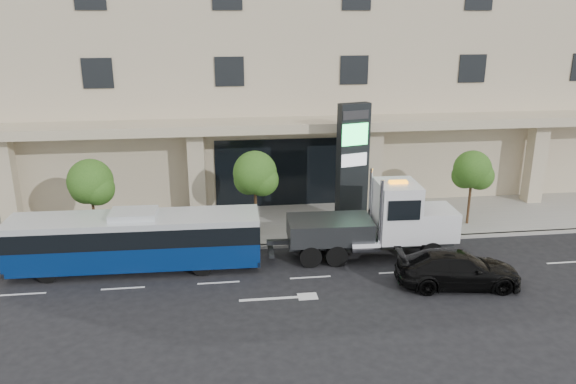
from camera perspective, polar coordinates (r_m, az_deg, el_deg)
name	(u,v)px	position (r m, az deg, el deg)	size (l,w,h in m)	color
ground	(305,263)	(26.21, 1.73, -7.22)	(120.00, 120.00, 0.00)	black
sidewalk	(291,223)	(30.74, 0.27, -3.21)	(120.00, 6.00, 0.15)	gray
curb	(299,245)	(27.98, 1.09, -5.38)	(120.00, 0.30, 0.15)	gray
convention_center	(270,30)	(39.09, -1.83, 16.11)	(60.00, 17.60, 20.00)	#BCAA8D
tree_left	(91,185)	(28.85, -19.37, 0.71)	(2.27, 2.20, 4.22)	#422B19
tree_mid	(256,176)	(28.21, -3.32, 1.65)	(2.28, 2.20, 4.38)	#422B19
tree_right	(473,172)	(31.22, 18.25, 1.93)	(2.10, 2.00, 4.04)	#422B19
city_bus	(136,240)	(25.98, -15.22, -4.70)	(11.05, 2.58, 2.79)	black
tow_truck	(379,223)	(26.68, 9.27, -3.10)	(8.93, 2.49, 4.06)	#2D3033
black_sedan	(458,269)	(24.92, 16.88, -7.49)	(2.12, 5.21, 1.51)	black
signage_pylon	(352,166)	(29.29, 6.57, 2.66)	(1.74, 0.99, 6.61)	black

